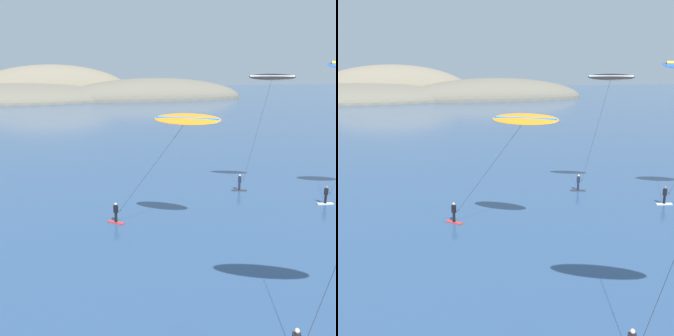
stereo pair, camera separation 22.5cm
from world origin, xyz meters
TOP-DOWN VIEW (x-y plane):
  - headland_island at (11.26, 176.97)m, footprint 130.10×48.58m
  - kitesurfer_orange at (0.41, 27.91)m, footprint 7.72×6.47m
  - kitesurfer_black at (12.25, 35.10)m, footprint 5.39×3.24m

SIDE VIEW (x-z plane):
  - headland_island at x=11.26m, z-range -14.15..14.15m
  - kitesurfer_orange at x=0.41m, z-range 3.50..12.55m
  - kitesurfer_black at x=12.25m, z-range 4.37..16.16m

